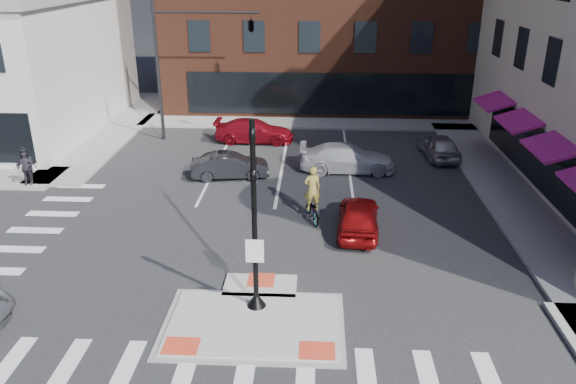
# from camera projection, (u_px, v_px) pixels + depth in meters

# --- Properties ---
(ground) EXTENTS (120.00, 120.00, 0.00)m
(ground) POSITION_uv_depth(u_px,v_px,m) (255.00, 316.00, 17.18)
(ground) COLOR #28282B
(ground) RESTS_ON ground
(refuge_island) EXTENTS (5.40, 4.65, 0.13)m
(refuge_island) POSITION_uv_depth(u_px,v_px,m) (254.00, 320.00, 16.92)
(refuge_island) COLOR gray
(refuge_island) RESTS_ON ground
(sidewalk_e) EXTENTS (3.00, 24.00, 0.15)m
(sidewalk_e) POSITION_uv_depth(u_px,v_px,m) (511.00, 195.00, 25.86)
(sidewalk_e) COLOR gray
(sidewalk_e) RESTS_ON ground
(sidewalk_n) EXTENTS (26.00, 3.00, 0.15)m
(sidewalk_n) POSITION_uv_depth(u_px,v_px,m) (335.00, 123.00, 37.31)
(sidewalk_n) COLOR gray
(sidewalk_n) RESTS_ON ground
(building_far_left) EXTENTS (10.00, 12.00, 10.00)m
(building_far_left) POSITION_uv_depth(u_px,v_px,m) (268.00, 9.00, 63.44)
(building_far_left) COLOR slate
(building_far_left) RESTS_ON ground
(signal_pole) EXTENTS (0.60, 0.60, 5.98)m
(signal_pole) POSITION_uv_depth(u_px,v_px,m) (255.00, 242.00, 16.64)
(signal_pole) COLOR black
(signal_pole) RESTS_ON refuge_island
(mast_arm_signal) EXTENTS (6.10, 2.24, 8.00)m
(mast_arm_signal) POSITION_uv_depth(u_px,v_px,m) (225.00, 35.00, 31.58)
(mast_arm_signal) COLOR black
(mast_arm_signal) RESTS_ON ground
(red_sedan) EXTENTS (1.89, 4.08, 1.35)m
(red_sedan) POSITION_uv_depth(u_px,v_px,m) (358.00, 216.00, 22.29)
(red_sedan) COLOR maroon
(red_sedan) RESTS_ON ground
(white_pickup) EXTENTS (4.89, 2.06, 1.41)m
(white_pickup) POSITION_uv_depth(u_px,v_px,m) (347.00, 158.00, 28.74)
(white_pickup) COLOR white
(white_pickup) RESTS_ON ground
(bg_car_dark) EXTENTS (3.99, 1.93, 1.26)m
(bg_car_dark) POSITION_uv_depth(u_px,v_px,m) (230.00, 166.00, 27.88)
(bg_car_dark) COLOR #222227
(bg_car_dark) RESTS_ON ground
(bg_car_silver) EXTENTS (1.95, 4.05, 1.33)m
(bg_car_silver) POSITION_uv_depth(u_px,v_px,m) (439.00, 146.00, 30.75)
(bg_car_silver) COLOR #B1B2B8
(bg_car_silver) RESTS_ON ground
(bg_car_red) EXTENTS (4.69, 1.97, 1.35)m
(bg_car_red) POSITION_uv_depth(u_px,v_px,m) (254.00, 131.00, 33.41)
(bg_car_red) COLOR maroon
(bg_car_red) RESTS_ON ground
(cyclist) EXTENTS (1.14, 2.03, 2.38)m
(cyclist) POSITION_uv_depth(u_px,v_px,m) (312.00, 202.00, 23.25)
(cyclist) COLOR #3F3F44
(cyclist) RESTS_ON ground
(pedestrian_a) EXTENTS (1.13, 1.09, 1.83)m
(pedestrian_a) POSITION_uv_depth(u_px,v_px,m) (25.00, 166.00, 26.58)
(pedestrian_a) COLOR black
(pedestrian_a) RESTS_ON sidewalk_nw
(pedestrian_b) EXTENTS (1.02, 0.70, 1.61)m
(pedestrian_b) POSITION_uv_depth(u_px,v_px,m) (26.00, 168.00, 26.62)
(pedestrian_b) COLOR #35313C
(pedestrian_b) RESTS_ON sidewalk_nw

